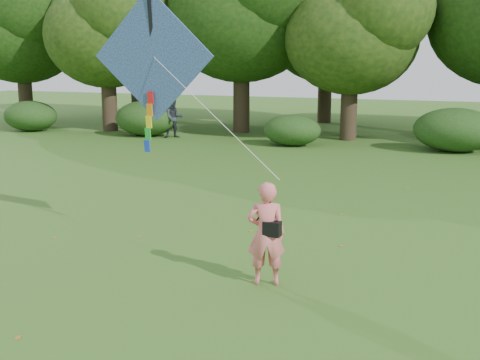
% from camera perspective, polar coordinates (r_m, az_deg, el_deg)
% --- Properties ---
extents(ground, '(100.00, 100.00, 0.00)m').
position_cam_1_polar(ground, '(10.73, -0.62, -10.14)').
color(ground, '#265114').
rests_on(ground, ground).
extents(man_kite_flyer, '(0.79, 0.66, 1.86)m').
position_cam_1_polar(man_kite_flyer, '(10.60, 2.49, -5.10)').
color(man_kite_flyer, '#EC6F71').
rests_on(man_kite_flyer, ground).
extents(bystander_left, '(1.22, 1.19, 1.98)m').
position_cam_1_polar(bystander_left, '(30.48, -6.28, 5.86)').
color(bystander_left, '#292F37').
rests_on(bystander_left, ground).
extents(crossbody_bag, '(0.43, 0.20, 0.72)m').
position_cam_1_polar(crossbody_bag, '(10.51, 3.05, -4.57)').
color(crossbody_bag, black).
rests_on(crossbody_bag, ground).
extents(flying_kite, '(4.67, 1.89, 3.43)m').
position_cam_1_polar(flying_kite, '(12.87, -8.24, 11.37)').
color(flying_kite, '#2557A1').
rests_on(flying_kite, ground).
extents(tree_line, '(54.70, 15.30, 9.48)m').
position_cam_1_polar(tree_line, '(32.24, 18.19, 13.89)').
color(tree_line, '#3A2D1E').
rests_on(tree_line, ground).
extents(shrub_band, '(39.15, 3.22, 1.88)m').
position_cam_1_polar(shrub_band, '(27.40, 11.88, 4.77)').
color(shrub_band, '#264919').
rests_on(shrub_band, ground).
extents(fallen_leaves, '(9.07, 14.46, 0.01)m').
position_cam_1_polar(fallen_leaves, '(15.29, 4.22, -3.50)').
color(fallen_leaves, brown).
rests_on(fallen_leaves, ground).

